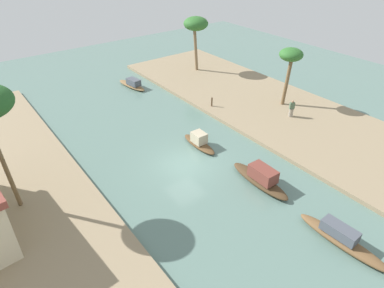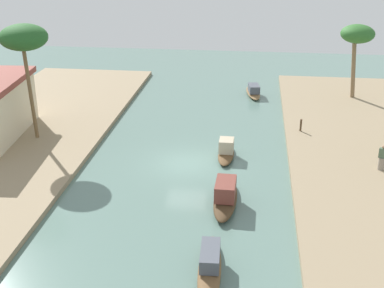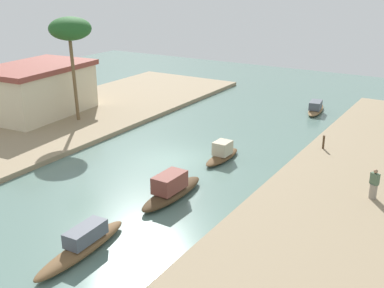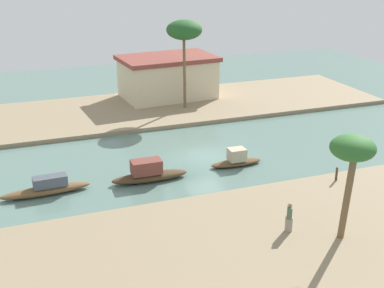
% 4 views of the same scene
% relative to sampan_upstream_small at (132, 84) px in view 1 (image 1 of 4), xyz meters
% --- Properties ---
extents(river_water, '(65.28, 65.28, 0.00)m').
position_rel_sampan_upstream_small_xyz_m(river_water, '(-15.02, 3.91, -0.36)').
color(river_water, slate).
rests_on(river_water, ground).
extents(riverbank_left, '(41.56, 11.10, 0.32)m').
position_rel_sampan_upstream_small_xyz_m(riverbank_left, '(-15.02, -7.95, -0.20)').
color(riverbank_left, '#937F60').
rests_on(riverbank_left, ground).
extents(riverbank_right, '(41.56, 11.10, 0.32)m').
position_rel_sampan_upstream_small_xyz_m(riverbank_right, '(-15.02, 15.76, -0.20)').
color(riverbank_right, '#937F60').
rests_on(riverbank_right, ground).
extents(sampan_upstream_small, '(4.31, 1.65, 1.00)m').
position_rel_sampan_upstream_small_xyz_m(sampan_upstream_small, '(0.00, 0.00, 0.00)').
color(sampan_upstream_small, brown).
rests_on(sampan_upstream_small, river_water).
extents(sampan_open_hull, '(4.88, 1.30, 1.41)m').
position_rel_sampan_upstream_small_xyz_m(sampan_open_hull, '(-19.82, 1.18, 0.16)').
color(sampan_open_hull, '#47331E').
rests_on(sampan_open_hull, river_water).
extents(sampan_with_tall_canopy, '(5.29, 1.19, 1.13)m').
position_rel_sampan_upstream_small_xyz_m(sampan_with_tall_canopy, '(-25.98, 1.45, 0.05)').
color(sampan_with_tall_canopy, brown).
rests_on(sampan_with_tall_canopy, river_water).
extents(sampan_near_left_bank, '(3.61, 1.04, 1.20)m').
position_rel_sampan_upstream_small_xyz_m(sampan_near_left_bank, '(-13.63, 1.52, 0.06)').
color(sampan_near_left_bank, brown).
rests_on(sampan_near_left_bank, river_water).
extents(person_on_near_bank, '(0.51, 0.51, 1.55)m').
position_rel_sampan_upstream_small_xyz_m(person_on_near_bank, '(-15.06, -7.73, 0.62)').
color(person_on_near_bank, gray).
rests_on(person_on_near_bank, riverbank_left).
extents(mooring_post, '(0.14, 0.14, 0.87)m').
position_rel_sampan_upstream_small_xyz_m(mooring_post, '(-9.23, -3.44, 0.40)').
color(mooring_post, '#4C3823').
rests_on(mooring_post, riverbank_left).
extents(palm_tree_left_near, '(2.12, 2.12, 5.37)m').
position_rel_sampan_upstream_small_xyz_m(palm_tree_left_near, '(-12.95, -9.31, 4.53)').
color(palm_tree_left_near, brown).
rests_on(palm_tree_left_near, riverbank_left).
extents(palm_tree_left_far, '(2.74, 2.74, 6.10)m').
position_rel_sampan_upstream_small_xyz_m(palm_tree_left_far, '(-0.57, -8.18, 5.16)').
color(palm_tree_left_far, '#7F6647').
rests_on(palm_tree_left_far, riverbank_left).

